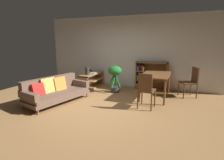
# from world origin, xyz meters

# --- Properties ---
(ground_plane) EXTENTS (8.16, 8.16, 0.00)m
(ground_plane) POSITION_xyz_m (0.00, 0.00, 0.00)
(ground_plane) COLOR #9E7042
(back_wall_panel) EXTENTS (6.80, 0.10, 2.70)m
(back_wall_panel) POSITION_xyz_m (0.00, 2.70, 1.35)
(back_wall_panel) COLOR silver
(back_wall_panel) RESTS_ON ground_plane
(fabric_couch) EXTENTS (1.22, 2.04, 0.75)m
(fabric_couch) POSITION_xyz_m (-1.38, -0.00, 0.35)
(fabric_couch) COLOR brown
(fabric_couch) RESTS_ON ground_plane
(media_console) EXTENTS (0.38, 1.32, 0.57)m
(media_console) POSITION_xyz_m (-1.15, 1.87, 0.29)
(media_console) COLOR olive
(media_console) RESTS_ON ground_plane
(open_laptop) EXTENTS (0.43, 0.33, 0.09)m
(open_laptop) POSITION_xyz_m (-1.21, 2.04, 0.59)
(open_laptop) COLOR silver
(open_laptop) RESTS_ON media_console
(desk_speaker) EXTENTS (0.15, 0.15, 0.27)m
(desk_speaker) POSITION_xyz_m (-1.17, 1.54, 0.70)
(desk_speaker) COLOR #2D2823
(desk_speaker) RESTS_ON media_console
(potted_floor_plant) EXTENTS (0.47, 0.51, 0.93)m
(potted_floor_plant) POSITION_xyz_m (-0.13, 1.64, 0.63)
(potted_floor_plant) COLOR #333338
(potted_floor_plant) RESTS_ON ground_plane
(dining_table) EXTENTS (0.81, 1.36, 0.76)m
(dining_table) POSITION_xyz_m (1.28, 1.54, 0.68)
(dining_table) COLOR brown
(dining_table) RESTS_ON ground_plane
(dining_chair_near) EXTENTS (0.59, 0.58, 0.96)m
(dining_chair_near) POSITION_xyz_m (2.32, 2.04, 0.53)
(dining_chair_near) COLOR #56351E
(dining_chair_near) RESTS_ON ground_plane
(dining_chair_far) EXTENTS (0.43, 0.44, 0.96)m
(dining_chair_far) POSITION_xyz_m (1.21, 0.46, 0.55)
(dining_chair_far) COLOR #56351E
(dining_chair_far) RESTS_ON ground_plane
(bookshelf) EXTENTS (1.14, 0.31, 1.02)m
(bookshelf) POSITION_xyz_m (0.90, 2.52, 0.50)
(bookshelf) COLOR brown
(bookshelf) RESTS_ON ground_plane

